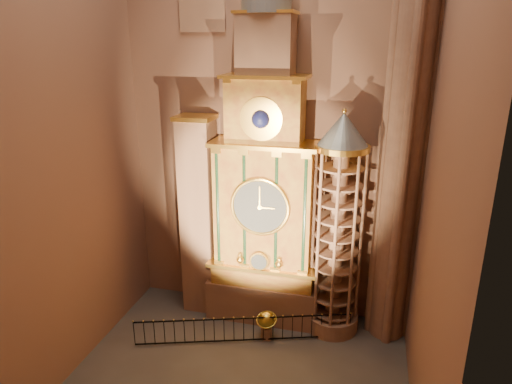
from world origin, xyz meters
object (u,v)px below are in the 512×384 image
(stair_turret, at_px, (337,229))
(iron_railing, at_px, (244,330))
(astronomical_clock, at_px, (265,193))
(portrait_tower, at_px, (199,216))
(celestial_globe, at_px, (266,323))

(stair_turret, bearing_deg, iron_railing, -150.39)
(astronomical_clock, height_order, iron_railing, astronomical_clock)
(portrait_tower, height_order, stair_turret, stair_turret)
(portrait_tower, bearing_deg, astronomical_clock, -0.29)
(celestial_globe, bearing_deg, astronomical_clock, 106.26)
(iron_railing, bearing_deg, stair_turret, 29.61)
(celestial_globe, relative_size, iron_railing, 0.15)
(astronomical_clock, xyz_separation_m, portrait_tower, (-3.40, 0.02, -1.53))
(portrait_tower, xyz_separation_m, iron_railing, (3.00, -2.50, -4.47))
(astronomical_clock, distance_m, celestial_globe, 6.16)
(portrait_tower, distance_m, celestial_globe, 6.16)
(astronomical_clock, distance_m, iron_railing, 6.50)
(stair_turret, relative_size, celestial_globe, 7.60)
(stair_turret, bearing_deg, portrait_tower, 177.67)
(astronomical_clock, xyz_separation_m, celestial_globe, (0.56, -1.92, -5.83))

